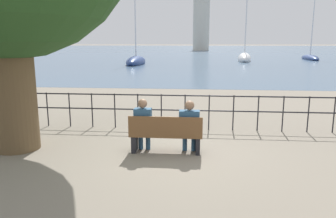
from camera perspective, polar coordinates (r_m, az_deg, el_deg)
name	(u,v)px	position (r m, az deg, el deg)	size (l,w,h in m)	color
ground_plane	(166,152)	(7.84, -0.34, -7.46)	(1000.00, 1000.00, 0.00)	gray
harbor_water	(198,48)	(168.18, 5.20, 10.55)	(600.00, 300.00, 0.01)	#47607A
park_bench	(166,135)	(7.66, -0.39, -4.58)	(1.70, 0.45, 0.90)	brown
seated_person_left	(143,123)	(7.73, -4.36, -2.39)	(0.40, 0.35, 1.27)	navy
seated_person_right	(189,124)	(7.63, 3.73, -2.64)	(0.47, 0.35, 1.25)	navy
promenade_railing	(173,106)	(9.72, 0.90, 0.48)	(12.09, 0.04, 1.05)	black
sailboat_0	(244,58)	(47.73, 13.16, 8.57)	(2.70, 7.56, 10.75)	white
sailboat_1	(136,61)	(40.26, -5.59, 8.24)	(2.31, 8.14, 10.37)	navy
sailboat_3	(310,58)	(55.90, 23.49, 8.20)	(2.73, 9.09, 11.83)	navy
harbor_lighthouse	(201,22)	(113.89, 5.81, 14.85)	(5.46, 5.46, 20.21)	beige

